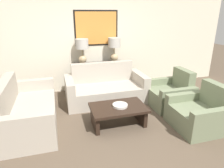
% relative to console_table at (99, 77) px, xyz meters
% --- Properties ---
extents(ground_plane, '(20.00, 20.00, 0.00)m').
position_rel_console_table_xyz_m(ground_plane, '(0.00, -2.27, -0.40)').
color(ground_plane, brown).
extents(back_wall, '(7.88, 0.12, 2.65)m').
position_rel_console_table_xyz_m(back_wall, '(0.00, 0.27, 0.94)').
color(back_wall, beige).
rests_on(back_wall, ground_plane).
extents(console_table, '(1.34, 0.39, 0.79)m').
position_rel_console_table_xyz_m(console_table, '(0.00, 0.00, 0.00)').
color(console_table, black).
rests_on(console_table, ground_plane).
extents(table_lamp_left, '(0.33, 0.33, 0.67)m').
position_rel_console_table_xyz_m(table_lamp_left, '(-0.44, -0.00, 0.82)').
color(table_lamp_left, tan).
rests_on(table_lamp_left, console_table).
extents(table_lamp_right, '(0.33, 0.33, 0.67)m').
position_rel_console_table_xyz_m(table_lamp_right, '(0.44, -0.00, 0.82)').
color(table_lamp_right, tan).
rests_on(table_lamp_right, console_table).
extents(couch_by_back_wall, '(1.93, 0.95, 0.90)m').
position_rel_console_table_xyz_m(couch_by_back_wall, '(0.00, -0.72, -0.10)').
color(couch_by_back_wall, '#ADA393').
rests_on(couch_by_back_wall, ground_plane).
extents(couch_by_side, '(0.95, 1.93, 0.90)m').
position_rel_console_table_xyz_m(couch_by_side, '(-1.76, -1.45, -0.10)').
color(couch_by_side, '#ADA393').
rests_on(couch_by_side, ground_plane).
extents(coffee_table, '(1.06, 0.69, 0.39)m').
position_rel_console_table_xyz_m(coffee_table, '(-0.05, -1.92, -0.11)').
color(coffee_table, black).
rests_on(coffee_table, ground_plane).
extents(decorative_bowl, '(0.29, 0.29, 0.05)m').
position_rel_console_table_xyz_m(decorative_bowl, '(-0.02, -1.92, 0.02)').
color(decorative_bowl, beige).
rests_on(decorative_bowl, coffee_table).
extents(armchair_near_back_wall, '(0.89, 0.92, 0.85)m').
position_rel_console_table_xyz_m(armchair_near_back_wall, '(1.40, -1.41, -0.12)').
color(armchair_near_back_wall, '#707A5B').
rests_on(armchair_near_back_wall, ground_plane).
extents(armchair_near_camera, '(0.89, 0.92, 0.85)m').
position_rel_console_table_xyz_m(armchair_near_camera, '(1.40, -2.42, -0.12)').
color(armchair_near_camera, '#707A5B').
rests_on(armchair_near_camera, ground_plane).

